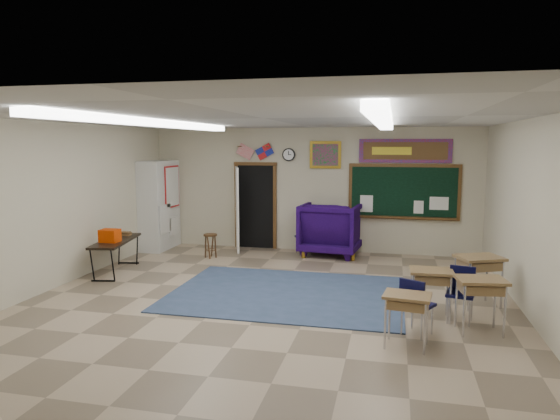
% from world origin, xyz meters
% --- Properties ---
extents(floor, '(9.00, 9.00, 0.00)m').
position_xyz_m(floor, '(0.00, 0.00, 0.00)').
color(floor, tan).
rests_on(floor, ground).
extents(back_wall, '(8.00, 0.04, 3.00)m').
position_xyz_m(back_wall, '(0.00, 4.50, 1.50)').
color(back_wall, beige).
rests_on(back_wall, floor).
extents(front_wall, '(8.00, 0.04, 3.00)m').
position_xyz_m(front_wall, '(0.00, -4.50, 1.50)').
color(front_wall, beige).
rests_on(front_wall, floor).
extents(left_wall, '(0.04, 9.00, 3.00)m').
position_xyz_m(left_wall, '(-4.00, 0.00, 1.50)').
color(left_wall, beige).
rests_on(left_wall, floor).
extents(right_wall, '(0.04, 9.00, 3.00)m').
position_xyz_m(right_wall, '(4.00, 0.00, 1.50)').
color(right_wall, beige).
rests_on(right_wall, floor).
extents(ceiling, '(8.00, 9.00, 0.04)m').
position_xyz_m(ceiling, '(0.00, 0.00, 3.00)').
color(ceiling, silver).
rests_on(ceiling, back_wall).
extents(area_rug, '(4.00, 3.00, 0.02)m').
position_xyz_m(area_rug, '(0.20, 0.80, 0.01)').
color(area_rug, '#38476A').
rests_on(area_rug, floor).
extents(fluorescent_strips, '(3.86, 6.00, 0.10)m').
position_xyz_m(fluorescent_strips, '(0.00, 0.00, 2.94)').
color(fluorescent_strips, white).
rests_on(fluorescent_strips, ceiling).
extents(doorway, '(1.10, 0.89, 2.16)m').
position_xyz_m(doorway, '(-1.50, 4.35, 1.06)').
color(doorway, black).
rests_on(doorway, back_wall).
extents(chalkboard, '(2.55, 0.14, 1.30)m').
position_xyz_m(chalkboard, '(2.20, 4.46, 1.46)').
color(chalkboard, '#543518').
rests_on(chalkboard, back_wall).
extents(bulletin_board, '(2.10, 0.05, 0.55)m').
position_xyz_m(bulletin_board, '(2.20, 4.47, 2.45)').
color(bulletin_board, red).
rests_on(bulletin_board, back_wall).
extents(framed_art_print, '(0.75, 0.05, 0.65)m').
position_xyz_m(framed_art_print, '(0.35, 4.47, 2.35)').
color(framed_art_print, olive).
rests_on(framed_art_print, back_wall).
extents(wall_clock, '(0.32, 0.05, 0.32)m').
position_xyz_m(wall_clock, '(-0.55, 4.47, 2.35)').
color(wall_clock, black).
rests_on(wall_clock, back_wall).
extents(wall_flags, '(1.16, 0.06, 0.70)m').
position_xyz_m(wall_flags, '(-1.40, 4.44, 2.48)').
color(wall_flags, red).
rests_on(wall_flags, back_wall).
extents(storage_cabinet, '(0.59, 1.25, 2.20)m').
position_xyz_m(storage_cabinet, '(-3.71, 3.85, 1.10)').
color(storage_cabinet, silver).
rests_on(storage_cabinet, floor).
extents(wingback_armchair, '(1.46, 1.50, 1.24)m').
position_xyz_m(wingback_armchair, '(0.55, 4.13, 0.62)').
color(wingback_armchair, '#180539').
rests_on(wingback_armchair, floor).
extents(student_chair_reading, '(0.52, 0.52, 0.78)m').
position_xyz_m(student_chair_reading, '(-0.08, 4.01, 0.39)').
color(student_chair_reading, black).
rests_on(student_chair_reading, floor).
extents(student_chair_desk_a, '(0.55, 0.55, 0.80)m').
position_xyz_m(student_chair_desk_a, '(2.34, -0.65, 0.40)').
color(student_chair_desk_a, black).
rests_on(student_chair_desk_a, floor).
extents(student_chair_desk_b, '(0.49, 0.49, 0.81)m').
position_xyz_m(student_chair_desk_b, '(2.98, -0.00, 0.40)').
color(student_chair_desk_b, black).
rests_on(student_chair_desk_b, floor).
extents(student_desk_front_left, '(0.64, 0.48, 0.75)m').
position_xyz_m(student_desk_front_left, '(2.56, 0.06, 0.42)').
color(student_desk_front_left, olive).
rests_on(student_desk_front_left, floor).
extents(student_desk_front_right, '(0.83, 0.75, 0.82)m').
position_xyz_m(student_desk_front_right, '(3.35, 0.85, 0.46)').
color(student_desk_front_right, olive).
rests_on(student_desk_front_right, floor).
extents(student_desk_back_left, '(0.64, 0.52, 0.70)m').
position_xyz_m(student_desk_back_left, '(2.19, -1.11, 0.39)').
color(student_desk_back_left, olive).
rests_on(student_desk_back_left, floor).
extents(student_desk_back_right, '(0.71, 0.58, 0.77)m').
position_xyz_m(student_desk_back_right, '(3.19, -0.37, 0.43)').
color(student_desk_back_right, olive).
rests_on(student_desk_back_right, floor).
extents(folding_table, '(0.84, 1.70, 0.93)m').
position_xyz_m(folding_table, '(-3.52, 1.46, 0.37)').
color(folding_table, black).
rests_on(folding_table, floor).
extents(wooden_stool, '(0.31, 0.31, 0.55)m').
position_xyz_m(wooden_stool, '(-2.11, 3.14, 0.29)').
color(wooden_stool, '#452814').
rests_on(wooden_stool, floor).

